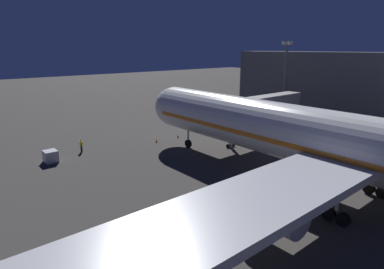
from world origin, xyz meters
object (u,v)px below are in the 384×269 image
Objects in this scene: traffic_cone_nose_starboard at (156,141)px; apron_floodlight_mast at (285,76)px; ground_crew_near_nose_gear at (81,145)px; airliner_at_gate at (375,153)px; traffic_cone_nose_port at (178,136)px; baggage_container_near_belt at (51,156)px; jet_bridge at (255,106)px.

apron_floodlight_mast is at bearing 170.50° from traffic_cone_nose_starboard.
apron_floodlight_mast reaches higher than ground_crew_near_nose_gear.
airliner_at_gate reaches higher than ground_crew_near_nose_gear.
traffic_cone_nose_starboard is (4.40, 0.00, 0.00)m from traffic_cone_nose_port.
airliner_at_gate is 37.55m from apron_floodlight_mast.
apron_floodlight_mast is 45.13m from baggage_container_near_belt.
traffic_cone_nose_port is at bearing 169.32° from ground_crew_near_nose_gear.
jet_bridge is (-10.43, -22.31, 0.11)m from airliner_at_gate.
ground_crew_near_nose_gear is (23.94, -12.60, -4.89)m from jet_bridge.
jet_bridge is at bearing 130.48° from traffic_cone_nose_port.
airliner_at_gate is at bearing 111.15° from ground_crew_near_nose_gear.
airliner_at_gate is 32.50m from traffic_cone_nose_starboard.
baggage_container_near_belt is 3.28× the size of traffic_cone_nose_port.
traffic_cone_nose_starboard is (-11.30, 2.96, -0.75)m from ground_crew_near_nose_gear.
jet_bridge is at bearing 159.21° from baggage_container_near_belt.
airliner_at_gate is 36.20× the size of ground_crew_near_nose_gear.
apron_floodlight_mast reaches higher than traffic_cone_nose_starboard.
airliner_at_gate is 37.74m from ground_crew_near_nose_gear.
airliner_at_gate is 3.53× the size of jet_bridge.
airliner_at_gate is at bearing 93.94° from traffic_cone_nose_starboard.
airliner_at_gate reaches higher than traffic_cone_nose_port.
ground_crew_near_nose_gear reaches higher than baggage_container_near_belt.
ground_crew_near_nose_gear is 11.71m from traffic_cone_nose_starboard.
traffic_cone_nose_port is at bearing -11.25° from apron_floodlight_mast.
apron_floodlight_mast is 29.55m from traffic_cone_nose_starboard.
baggage_container_near_belt is at bearing -4.60° from traffic_cone_nose_starboard.
jet_bridge is 34.68× the size of traffic_cone_nose_starboard.
airliner_at_gate is 38.33m from baggage_container_near_belt.
airliner_at_gate is at bearing 46.97° from apron_floodlight_mast.
ground_crew_near_nose_gear is 3.38× the size of traffic_cone_nose_starboard.
ground_crew_near_nose_gear is 16.00m from traffic_cone_nose_port.
jet_bridge reaches higher than baggage_container_near_belt.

